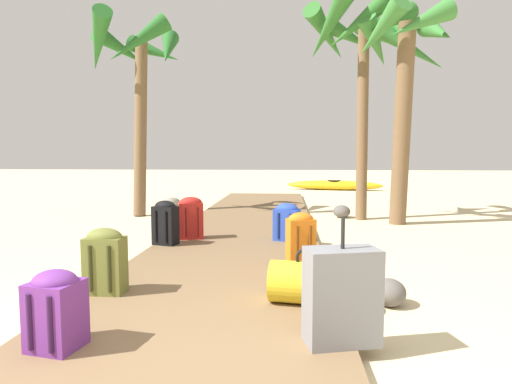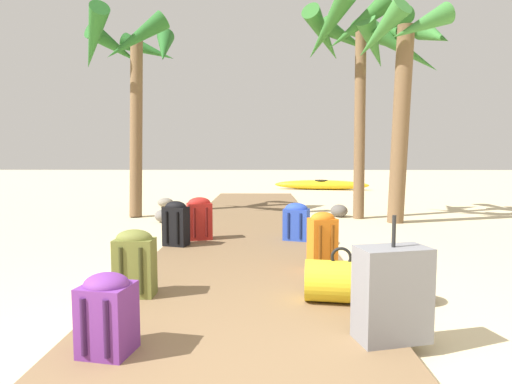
# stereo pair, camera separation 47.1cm
# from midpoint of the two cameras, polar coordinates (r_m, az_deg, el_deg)

# --- Properties ---
(ground_plane) EXTENTS (60.00, 60.00, 0.00)m
(ground_plane) POSITION_cam_midpoint_polar(r_m,az_deg,el_deg) (6.21, 0.37, -6.38)
(ground_plane) COLOR beige
(boardwalk) EXTENTS (2.14, 10.95, 0.08)m
(boardwalk) POSITION_cam_midpoint_polar(r_m,az_deg,el_deg) (7.28, 0.96, -4.38)
(boardwalk) COLOR brown
(boardwalk) RESTS_ON ground
(duffel_bag_yellow) EXTENTS (0.60, 0.40, 0.44)m
(duffel_bag_yellow) POSITION_cam_midpoint_polar(r_m,az_deg,el_deg) (3.35, 10.94, -12.10)
(duffel_bag_yellow) COLOR gold
(duffel_bag_yellow) RESTS_ON boardwalk
(backpack_purple) EXTENTS (0.32, 0.30, 0.47)m
(backpack_purple) POSITION_cam_midpoint_polar(r_m,az_deg,el_deg) (2.72, -21.21, -14.57)
(backpack_purple) COLOR #6B2D84
(backpack_purple) RESTS_ON boardwalk
(backpack_black) EXTENTS (0.34, 0.27, 0.57)m
(backpack_black) POSITION_cam_midpoint_polar(r_m,az_deg,el_deg) (5.44, -9.91, -4.00)
(backpack_black) COLOR black
(backpack_black) RESTS_ON boardwalk
(backpack_olive) EXTENTS (0.32, 0.22, 0.55)m
(backpack_olive) POSITION_cam_midpoint_polar(r_m,az_deg,el_deg) (3.63, -16.48, -8.82)
(backpack_olive) COLOR olive
(backpack_olive) RESTS_ON boardwalk
(backpack_red) EXTENTS (0.38, 0.31, 0.58)m
(backpack_red) POSITION_cam_midpoint_polar(r_m,az_deg,el_deg) (5.79, -6.61, -3.38)
(backpack_red) COLOR red
(backpack_red) RESTS_ON boardwalk
(suitcase_grey) EXTENTS (0.48, 0.33, 0.78)m
(suitcase_grey) POSITION_cam_midpoint_polar(r_m,az_deg,el_deg) (2.71, 16.71, -13.51)
(suitcase_grey) COLOR slate
(suitcase_grey) RESTS_ON boardwalk
(backpack_orange) EXTENTS (0.30, 0.25, 0.59)m
(backpack_orange) POSITION_cam_midpoint_polar(r_m,az_deg,el_deg) (4.21, 9.37, -6.55)
(backpack_orange) COLOR orange
(backpack_orange) RESTS_ON boardwalk
(backpack_blue) EXTENTS (0.38, 0.31, 0.51)m
(backpack_blue) POSITION_cam_midpoint_polar(r_m,az_deg,el_deg) (5.66, 6.63, -3.96)
(backpack_blue) COLOR #2847B7
(backpack_blue) RESTS_ON boardwalk
(palm_tree_far_left) EXTENTS (2.05, 2.08, 3.95)m
(palm_tree_far_left) POSITION_cam_midpoint_polar(r_m,az_deg,el_deg) (9.02, -14.64, 16.66)
(palm_tree_far_left) COLOR brown
(palm_tree_far_left) RESTS_ON ground
(palm_tree_far_right) EXTENTS (2.39, 2.24, 4.11)m
(palm_tree_far_right) POSITION_cam_midpoint_polar(r_m,az_deg,el_deg) (8.60, 15.93, 19.21)
(palm_tree_far_right) COLOR brown
(palm_tree_far_right) RESTS_ON ground
(palm_tree_near_right) EXTENTS (1.92, 2.00, 3.87)m
(palm_tree_near_right) POSITION_cam_midpoint_polar(r_m,az_deg,el_deg) (8.03, 21.22, 16.39)
(palm_tree_near_right) COLOR brown
(palm_tree_near_right) RESTS_ON ground
(kayak) EXTENTS (3.46, 1.26, 0.35)m
(kayak) POSITION_cam_midpoint_polar(r_m,az_deg,el_deg) (15.25, 11.52, 0.93)
(kayak) COLOR gold
(kayak) RESTS_ON ground
(rock_left_far) EXTENTS (0.41, 0.46, 0.24)m
(rock_left_far) POSITION_cam_midpoint_polar(r_m,az_deg,el_deg) (7.94, -10.63, -3.09)
(rock_left_far) COLOR slate
(rock_left_far) RESTS_ON ground
(rock_left_mid) EXTENTS (0.44, 0.43, 0.22)m
(rock_left_mid) POSITION_cam_midpoint_polar(r_m,az_deg,el_deg) (10.29, -10.12, -1.33)
(rock_left_mid) COLOR gray
(rock_left_mid) RESTS_ON ground
(rock_right_far) EXTENTS (0.44, 0.46, 0.25)m
(rock_right_far) POSITION_cam_midpoint_polar(r_m,az_deg,el_deg) (8.47, 13.22, -2.61)
(rock_right_far) COLOR #5B5651
(rock_right_far) RESTS_ON ground
(rock_right_near) EXTENTS (0.32, 0.34, 0.22)m
(rock_right_near) POSITION_cam_midpoint_polar(r_m,az_deg,el_deg) (3.73, 21.34, -12.70)
(rock_right_near) COLOR #5B5651
(rock_right_near) RESTS_ON ground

